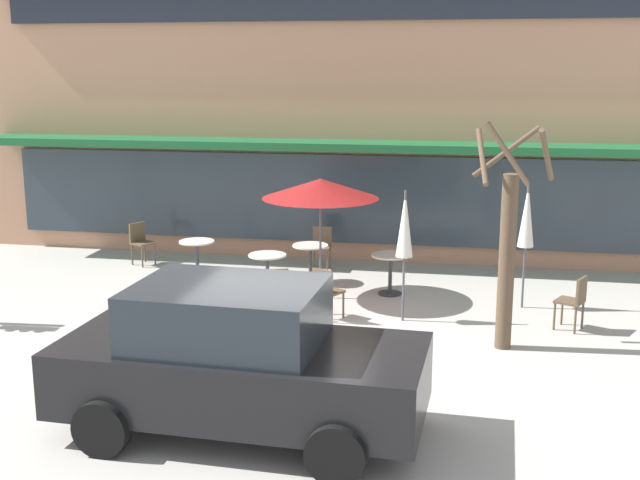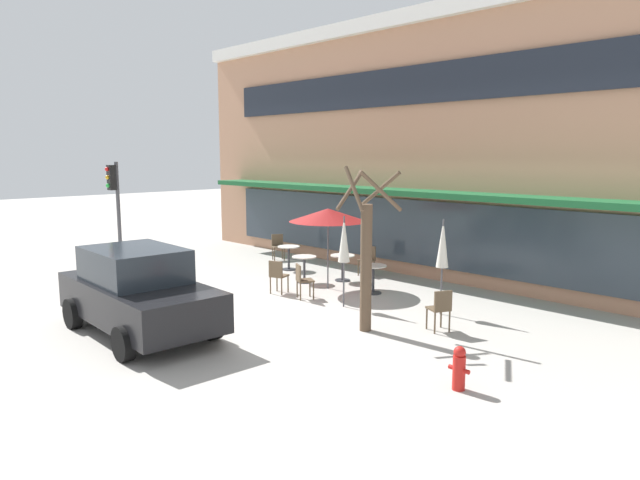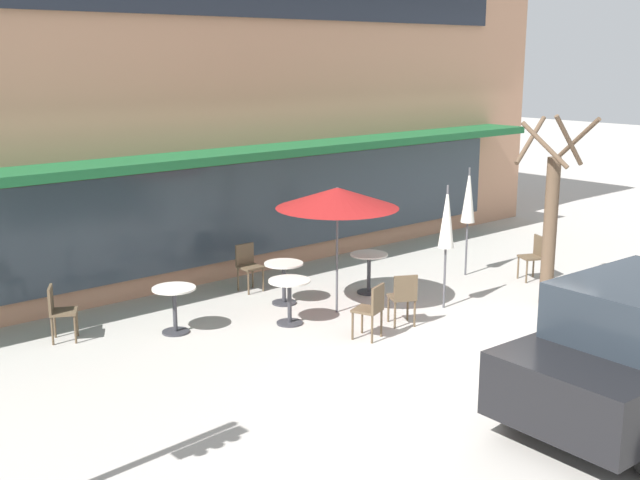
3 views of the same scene
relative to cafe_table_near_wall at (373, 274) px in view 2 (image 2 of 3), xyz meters
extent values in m
plane|color=#ADA8A0|center=(-1.21, -3.44, -0.52)|extent=(80.00, 80.00, 0.00)
cube|color=tan|center=(-1.21, 6.56, 3.39)|extent=(18.89, 8.00, 7.80)
cube|color=silver|center=(-1.21, 2.44, 7.04)|extent=(18.89, 0.24, 0.44)
cube|color=#19592D|center=(-1.21, 2.01, 2.03)|extent=(16.06, 1.10, 0.16)
cube|color=#1E232D|center=(-1.21, 2.50, 5.10)|extent=(15.11, 0.10, 1.10)
cube|color=#2D3842|center=(-1.21, 2.50, 0.83)|extent=(15.11, 0.10, 1.90)
cylinder|color=#333338|center=(0.00, 0.00, -0.50)|extent=(0.44, 0.44, 0.03)
cylinder|color=#333338|center=(0.00, 0.00, -0.14)|extent=(0.07, 0.07, 0.70)
cylinder|color=silver|center=(0.00, 0.00, 0.23)|extent=(0.70, 0.70, 0.03)
cylinder|color=#333338|center=(-1.62, 0.53, -0.50)|extent=(0.44, 0.44, 0.03)
cylinder|color=#333338|center=(-1.62, 0.53, -0.14)|extent=(0.07, 0.07, 0.70)
cylinder|color=silver|center=(-1.62, 0.53, 0.23)|extent=(0.70, 0.70, 0.03)
cylinder|color=#333338|center=(-2.24, -0.40, -0.50)|extent=(0.44, 0.44, 0.03)
cylinder|color=#333338|center=(-2.24, -0.40, -0.14)|extent=(0.07, 0.07, 0.70)
cylinder|color=silver|center=(-2.24, -0.40, 0.23)|extent=(0.70, 0.70, 0.03)
cylinder|color=#333338|center=(-3.91, 0.46, -0.50)|extent=(0.44, 0.44, 0.03)
cylinder|color=#333338|center=(-3.91, 0.46, -0.14)|extent=(0.07, 0.07, 0.70)
cylinder|color=silver|center=(-3.91, 0.46, 0.23)|extent=(0.70, 0.70, 0.03)
cylinder|color=#4C4C51|center=(2.37, -0.39, 0.58)|extent=(0.04, 0.04, 2.20)
cone|color=silver|center=(2.37, -0.39, 1.13)|extent=(0.28, 0.28, 1.10)
cylinder|color=#4C4C51|center=(-1.23, -0.46, 0.58)|extent=(0.04, 0.04, 2.20)
cone|color=maroon|center=(-1.23, -0.46, 1.51)|extent=(2.10, 2.10, 0.35)
cylinder|color=#4C4C51|center=(0.37, -1.52, 0.58)|extent=(0.04, 0.04, 2.20)
cone|color=silver|center=(0.37, -1.52, 1.13)|extent=(0.28, 0.28, 1.10)
cylinder|color=brown|center=(-0.93, -1.42, -0.29)|extent=(0.04, 0.04, 0.45)
cylinder|color=brown|center=(-0.63, -1.57, -0.29)|extent=(0.04, 0.04, 0.45)
cylinder|color=brown|center=(-1.09, -1.72, -0.29)|extent=(0.04, 0.04, 0.45)
cylinder|color=brown|center=(-0.79, -1.88, -0.29)|extent=(0.04, 0.04, 0.45)
cube|color=brown|center=(-0.86, -1.65, -0.05)|extent=(0.54, 0.54, 0.04)
cube|color=brown|center=(-0.94, -1.81, 0.17)|extent=(0.37, 0.22, 0.40)
cylinder|color=brown|center=(-5.17, 1.35, -0.29)|extent=(0.04, 0.04, 0.45)
cylinder|color=brown|center=(-5.33, 1.05, -0.29)|extent=(0.04, 0.04, 0.45)
cylinder|color=brown|center=(-5.47, 1.52, -0.29)|extent=(0.04, 0.04, 0.45)
cylinder|color=brown|center=(-5.63, 1.22, -0.29)|extent=(0.04, 0.04, 0.45)
cube|color=brown|center=(-5.40, 1.28, -0.05)|extent=(0.54, 0.54, 0.04)
cube|color=brown|center=(-5.56, 1.37, 0.17)|extent=(0.23, 0.37, 0.40)
cylinder|color=brown|center=(2.81, -1.56, -0.29)|extent=(0.04, 0.04, 0.45)
cylinder|color=brown|center=(2.95, -1.25, -0.29)|extent=(0.04, 0.04, 0.45)
cylinder|color=brown|center=(3.11, -1.71, -0.29)|extent=(0.04, 0.04, 0.45)
cylinder|color=brown|center=(3.26, -1.40, -0.29)|extent=(0.04, 0.04, 0.45)
cube|color=brown|center=(3.03, -1.48, -0.05)|extent=(0.53, 0.53, 0.04)
cube|color=brown|center=(3.19, -1.56, 0.17)|extent=(0.21, 0.38, 0.40)
cylinder|color=brown|center=(-1.44, 1.39, -0.29)|extent=(0.04, 0.04, 0.45)
cylinder|color=brown|center=(-1.78, 1.39, -0.29)|extent=(0.04, 0.04, 0.45)
cylinder|color=brown|center=(-1.43, 1.73, -0.29)|extent=(0.04, 0.04, 0.45)
cylinder|color=brown|center=(-1.77, 1.73, -0.29)|extent=(0.04, 0.04, 0.45)
cube|color=brown|center=(-1.60, 1.56, -0.05)|extent=(0.40, 0.40, 0.04)
cube|color=brown|center=(-1.60, 1.74, 0.17)|extent=(0.40, 0.04, 0.40)
cylinder|color=brown|center=(-1.97, -1.65, -0.29)|extent=(0.04, 0.04, 0.45)
cylinder|color=brown|center=(-1.65, -1.53, -0.29)|extent=(0.04, 0.04, 0.45)
cylinder|color=brown|center=(-1.86, -1.97, -0.29)|extent=(0.04, 0.04, 0.45)
cylinder|color=brown|center=(-1.54, -1.85, -0.29)|extent=(0.04, 0.04, 0.45)
cube|color=brown|center=(-1.76, -1.75, -0.05)|extent=(0.51, 0.51, 0.04)
cube|color=brown|center=(-1.70, -1.92, 0.17)|extent=(0.39, 0.17, 0.40)
cube|color=black|center=(-1.11, -6.01, 0.18)|extent=(4.27, 1.97, 0.76)
cube|color=#232B33|center=(-1.26, -6.01, 0.90)|extent=(2.16, 1.69, 0.68)
cylinder|color=black|center=(0.23, -5.17, -0.20)|extent=(0.65, 0.25, 0.64)
cylinder|color=black|center=(0.15, -6.97, -0.20)|extent=(0.65, 0.25, 0.64)
cylinder|color=black|center=(-2.37, -5.06, -0.20)|extent=(0.65, 0.25, 0.64)
cylinder|color=black|center=(-2.45, -6.86, -0.20)|extent=(0.65, 0.25, 0.64)
cylinder|color=brown|center=(1.97, -2.55, 0.81)|extent=(0.24, 0.24, 2.64)
cylinder|color=brown|center=(2.43, -2.68, 2.42)|extent=(0.35, 1.00, 0.84)
cylinder|color=brown|center=(1.90, -2.08, 2.39)|extent=(1.00, 0.22, 0.80)
cylinder|color=brown|center=(1.54, -2.61, 2.38)|extent=(0.21, 0.91, 0.76)
cylinder|color=brown|center=(1.89, -2.85, 2.45)|extent=(0.68, 0.25, 0.89)
cylinder|color=#47474C|center=(-8.25, -3.08, 1.18)|extent=(0.12, 0.12, 3.40)
cube|color=black|center=(-8.25, -3.26, 2.38)|extent=(0.26, 0.20, 0.80)
sphere|color=red|center=(-8.25, -3.39, 2.65)|extent=(0.13, 0.13, 0.13)
sphere|color=gold|center=(-8.25, -3.39, 2.39)|extent=(0.13, 0.13, 0.13)
sphere|color=green|center=(-8.25, -3.39, 2.13)|extent=(0.13, 0.13, 0.13)
cylinder|color=red|center=(4.99, -3.79, -0.24)|extent=(0.20, 0.20, 0.55)
sphere|color=red|center=(4.99, -3.79, 0.09)|extent=(0.19, 0.19, 0.19)
cylinder|color=red|center=(4.86, -3.79, -0.19)|extent=(0.10, 0.07, 0.07)
cylinder|color=red|center=(5.12, -3.79, -0.19)|extent=(0.10, 0.07, 0.07)
camera|label=1|loc=(1.38, -14.35, 3.67)|focal=45.00mm
camera|label=2|loc=(9.54, -11.24, 3.13)|focal=32.00mm
camera|label=3|loc=(-10.21, -10.31, 3.86)|focal=45.00mm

